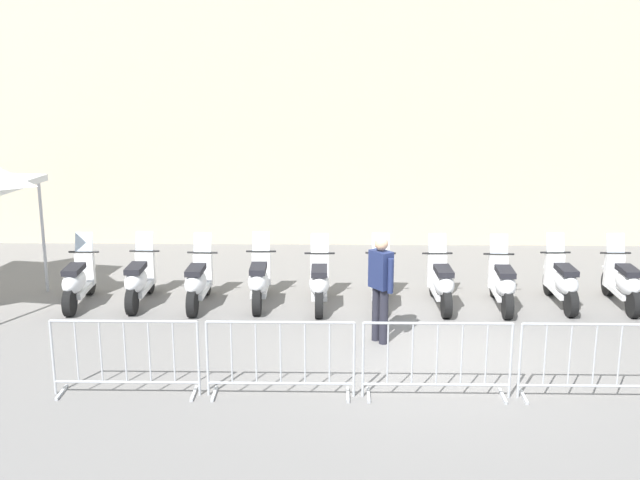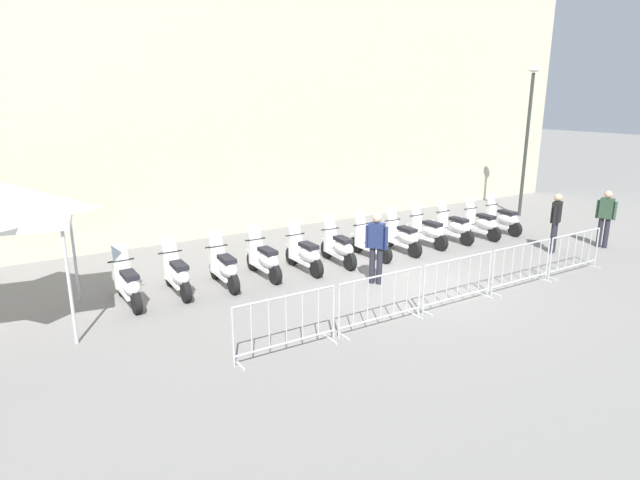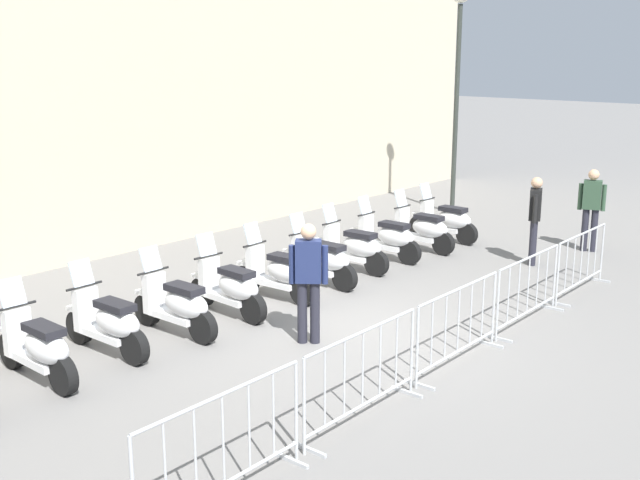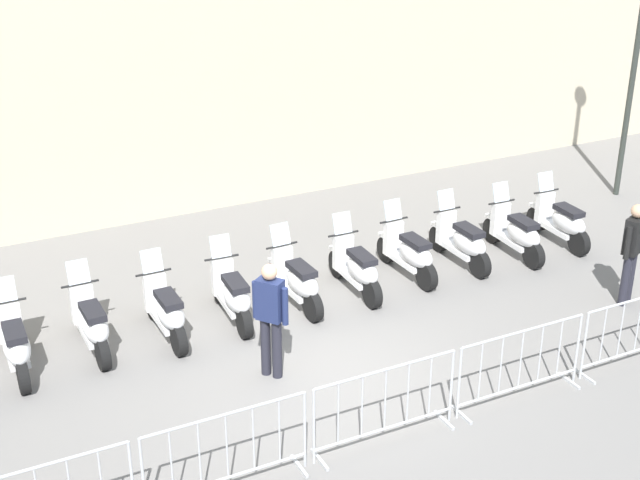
# 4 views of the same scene
# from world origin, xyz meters

# --- Properties ---
(ground_plane) EXTENTS (120.00, 120.00, 0.00)m
(ground_plane) POSITION_xyz_m (0.00, 0.00, 0.00)
(ground_plane) COLOR slate
(motorcycle_0) EXTENTS (0.66, 1.72, 1.24)m
(motorcycle_0) POSITION_xyz_m (-6.26, 1.13, 0.45)
(motorcycle_0) COLOR black
(motorcycle_0) RESTS_ON ground
(motorcycle_1) EXTENTS (0.63, 1.72, 1.24)m
(motorcycle_1) POSITION_xyz_m (-5.19, 1.38, 0.45)
(motorcycle_1) COLOR black
(motorcycle_1) RESTS_ON ground
(motorcycle_2) EXTENTS (0.61, 1.72, 1.24)m
(motorcycle_2) POSITION_xyz_m (-4.10, 1.46, 0.45)
(motorcycle_2) COLOR black
(motorcycle_2) RESTS_ON ground
(motorcycle_3) EXTENTS (0.65, 1.72, 1.24)m
(motorcycle_3) POSITION_xyz_m (-3.04, 1.73, 0.45)
(motorcycle_3) COLOR black
(motorcycle_3) RESTS_ON ground
(motorcycle_4) EXTENTS (0.64, 1.72, 1.24)m
(motorcycle_4) POSITION_xyz_m (-1.94, 1.79, 0.45)
(motorcycle_4) COLOR black
(motorcycle_4) RESTS_ON ground
(motorcycle_5) EXTENTS (0.57, 1.73, 1.24)m
(motorcycle_5) POSITION_xyz_m (-0.87, 1.99, 0.45)
(motorcycle_5) COLOR black
(motorcycle_5) RESTS_ON ground
(motorcycle_6) EXTENTS (0.68, 1.71, 1.24)m
(motorcycle_6) POSITION_xyz_m (0.22, 2.16, 0.45)
(motorcycle_6) COLOR black
(motorcycle_6) RESTS_ON ground
(motorcycle_7) EXTENTS (0.61, 1.72, 1.24)m
(motorcycle_7) POSITION_xyz_m (1.30, 2.30, 0.45)
(motorcycle_7) COLOR black
(motorcycle_7) RESTS_ON ground
(motorcycle_8) EXTENTS (0.66, 1.72, 1.24)m
(motorcycle_8) POSITION_xyz_m (2.36, 2.60, 0.45)
(motorcycle_8) COLOR black
(motorcycle_8) RESTS_ON ground
(motorcycle_9) EXTENTS (0.64, 1.72, 1.24)m
(motorcycle_9) POSITION_xyz_m (3.44, 2.76, 0.45)
(motorcycle_9) COLOR black
(motorcycle_9) RESTS_ON ground
(barrier_segment_0) EXTENTS (1.98, 0.72, 1.07)m
(barrier_segment_0) POSITION_xyz_m (-3.87, -2.25, 0.52)
(barrier_segment_0) COLOR #B2B5B7
(barrier_segment_0) RESTS_ON ground
(barrier_segment_1) EXTENTS (1.98, 0.72, 1.07)m
(barrier_segment_1) POSITION_xyz_m (-1.81, -1.93, 0.52)
(barrier_segment_1) COLOR #B2B5B7
(barrier_segment_1) RESTS_ON ground
(barrier_segment_2) EXTENTS (1.98, 0.72, 1.07)m
(barrier_segment_2) POSITION_xyz_m (0.25, -1.61, 0.52)
(barrier_segment_2) COLOR #B2B5B7
(barrier_segment_2) RESTS_ON ground
(barrier_segment_3) EXTENTS (1.98, 0.72, 1.07)m
(barrier_segment_3) POSITION_xyz_m (2.31, -1.28, 0.52)
(barrier_segment_3) COLOR #B2B5B7
(barrier_segment_3) RESTS_ON ground
(officer_mid_plaza) EXTENTS (0.42, 0.41, 1.73)m
(officer_mid_plaza) POSITION_xyz_m (-0.70, 0.30, 0.98)
(officer_mid_plaza) COLOR #23232D
(officer_mid_plaza) RESTS_ON ground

